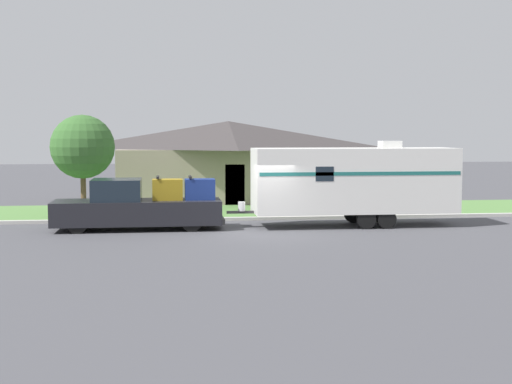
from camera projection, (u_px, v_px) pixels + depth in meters
name	position (u px, v px, depth m)	size (l,w,h in m)	color
ground_plane	(263.00, 233.00, 26.56)	(120.00, 120.00, 0.00)	#47474C
curb_strip	(251.00, 219.00, 30.26)	(80.00, 0.30, 0.14)	beige
lawn_strip	(242.00, 211.00, 33.87)	(80.00, 7.00, 0.03)	#568442
house_across_street	(228.00, 159.00, 39.90)	(12.95, 8.11, 4.35)	gray
pickup_truck	(139.00, 207.00, 27.34)	(6.50, 2.02, 2.05)	black
travel_trailer	(354.00, 180.00, 28.33)	(9.12, 2.22, 3.39)	black
mailbox	(399.00, 193.00, 31.93)	(0.48, 0.20, 1.33)	brown
tree_in_yard	(83.00, 147.00, 31.68)	(2.85, 2.85, 4.51)	brown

